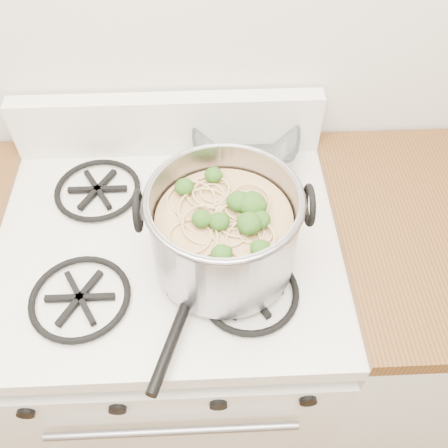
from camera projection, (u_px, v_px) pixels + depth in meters
gas_range at (181, 338)px, 1.46m from camera, size 0.76×0.66×0.92m
counter_left at (5, 340)px, 1.43m from camera, size 0.25×0.65×0.92m
stock_pot at (224, 232)px, 0.97m from camera, size 0.33×0.30×0.20m
spatula at (197, 276)px, 1.01m from camera, size 0.37×0.39×0.02m
glass_bowl at (246, 144)px, 1.26m from camera, size 0.12×0.12×0.03m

